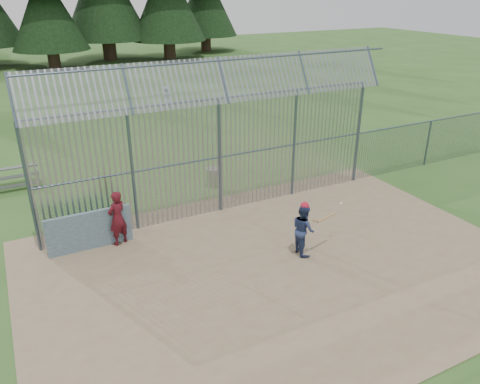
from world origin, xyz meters
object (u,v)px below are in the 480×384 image
dugout_wall (90,230)px  onlooker (118,218)px  batter (303,229)px  trash_can (213,177)px

dugout_wall → onlooker: bearing=-8.0°
dugout_wall → batter: bearing=-29.5°
batter → trash_can: bearing=9.0°
batter → onlooker: size_ratio=0.90×
onlooker → batter: bearing=123.1°
batter → onlooker: (-4.69, 3.02, 0.09)m
batter → dugout_wall: bearing=66.8°
dugout_wall → batter: batter is taller
dugout_wall → onlooker: 0.89m
batter → trash_can: (-0.27, 5.86, -0.42)m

